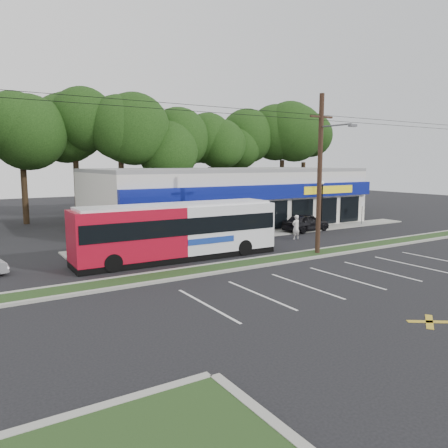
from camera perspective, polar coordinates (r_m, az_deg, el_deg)
ground at (r=25.88m, az=8.82°, el=-5.06°), size 120.00×120.00×0.00m
grass_strip at (r=26.61m, az=7.41°, el=-4.53°), size 40.00×1.60×0.12m
curb_south at (r=25.98m, az=8.61°, el=-4.84°), size 40.00×0.25×0.14m
curb_north at (r=27.26m, az=6.28°, el=-4.20°), size 40.00×0.25×0.14m
sidewalk at (r=35.83m, az=5.49°, el=-1.29°), size 32.00×2.20×0.10m
strip_mall at (r=41.45m, az=0.25°, el=3.62°), size 25.00×12.55×5.30m
utility_pole at (r=27.83m, az=12.26°, el=7.01°), size 50.00×2.77×10.00m
lamp_post at (r=39.29m, az=12.69°, el=3.21°), size 0.30×0.30×4.25m
sign_post at (r=42.90m, az=17.62°, el=1.92°), size 0.45×0.10×2.23m
tree_line at (r=49.57m, az=-7.60°, el=10.93°), size 46.76×6.76×11.83m
metrobus at (r=26.47m, az=-5.98°, el=-0.76°), size 12.64×2.91×3.38m
car_dark at (r=37.82m, az=10.64°, el=0.20°), size 4.71×2.31×1.55m
pedestrian_a at (r=33.76m, az=9.38°, el=-0.41°), size 0.69×0.46×1.87m
pedestrian_b at (r=33.64m, az=2.15°, el=-0.44°), size 0.86×0.67×1.75m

